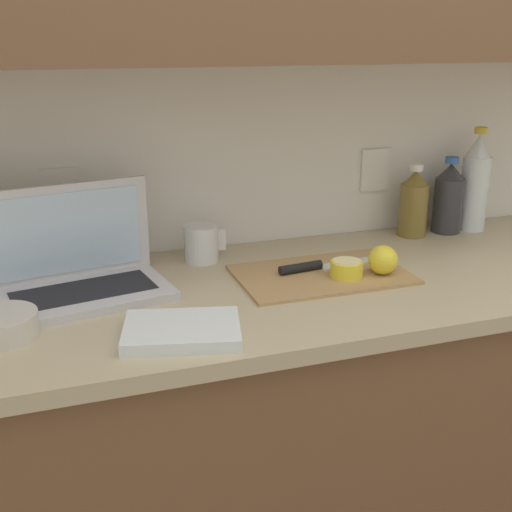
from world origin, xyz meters
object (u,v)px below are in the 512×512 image
bowl_white (1,325)px  bottle_green_soda (475,183)px  laptop (77,269)px  bottle_water_clear (414,204)px  knife (316,266)px  lemon_half_cut (347,269)px  measuring_cup (202,243)px  lemon_whole_beside (383,260)px  bottle_oil_tall (448,198)px  cutting_board (322,275)px

bowl_white → bottle_green_soda: bearing=14.0°
laptop → bottle_water_clear: size_ratio=1.95×
knife → bottle_water_clear: size_ratio=1.48×
lemon_half_cut → measuring_cup: 0.37m
laptop → bowl_white: 0.24m
laptop → bowl_white: bearing=-141.3°
lemon_whole_beside → measuring_cup: bearing=146.7°
lemon_whole_beside → bottle_green_soda: (0.44, 0.27, 0.09)m
knife → bottle_oil_tall: (0.50, 0.19, 0.08)m
laptop → bottle_green_soda: 1.14m
bottle_water_clear → measuring_cup: (-0.62, -0.02, -0.05)m
knife → lemon_half_cut: lemon_half_cut is taller
bottle_green_soda → cutting_board: bearing=-159.2°
lemon_whole_beside → bottle_oil_tall: bearing=36.9°
bowl_white → bottle_water_clear: bearing=16.4°
lemon_half_cut → bowl_white: (-0.75, -0.06, -0.00)m
lemon_whole_beside → measuring_cup: 0.45m
bowl_white → knife: bearing=10.3°
cutting_board → bowl_white: bearing=-171.9°
lemon_half_cut → bottle_water_clear: 0.43m
lemon_whole_beside → measuring_cup: size_ratio=0.66×
lemon_half_cut → bottle_green_soda: 0.60m
lemon_half_cut → bottle_oil_tall: bearing=30.1°
lemon_whole_beside → lemon_half_cut: bearing=174.0°
lemon_whole_beside → bottle_green_soda: size_ratio=0.23×
bottle_water_clear → bowl_white: 1.14m
lemon_whole_beside → bottle_water_clear: bearing=47.7°
lemon_whole_beside → bottle_oil_tall: bottle_oil_tall is taller
bowl_white → bottle_oil_tall: bearing=14.9°
lemon_whole_beside → bowl_white: 0.84m
cutting_board → lemon_whole_beside: bearing=-20.6°
bottle_green_soda → lemon_half_cut: bearing=-154.0°
laptop → lemon_whole_beside: laptop is taller
knife → lemon_whole_beside: lemon_whole_beside is taller
laptop → measuring_cup: 0.33m
bottle_oil_tall → bowl_white: bottle_oil_tall is taller
cutting_board → lemon_half_cut: lemon_half_cut is taller
cutting_board → lemon_whole_beside: size_ratio=5.81×
cutting_board → lemon_whole_beside: 0.15m
bottle_green_soda → measuring_cup: bottle_green_soda is taller
bottle_green_soda → lemon_whole_beside: bearing=-148.8°
cutting_board → bowl_white: (-0.71, -0.10, 0.02)m
bottle_oil_tall → laptop: bearing=-172.3°
laptop → cutting_board: bearing=-18.1°
bottle_water_clear → bowl_white: size_ratio=1.50×
measuring_cup → knife: bearing=-35.1°
laptop → bottle_green_soda: size_ratio=1.35×
bottle_green_soda → bottle_oil_tall: bearing=180.0°
bottle_water_clear → measuring_cup: 0.62m
cutting_board → lemon_half_cut: (0.04, -0.04, 0.02)m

